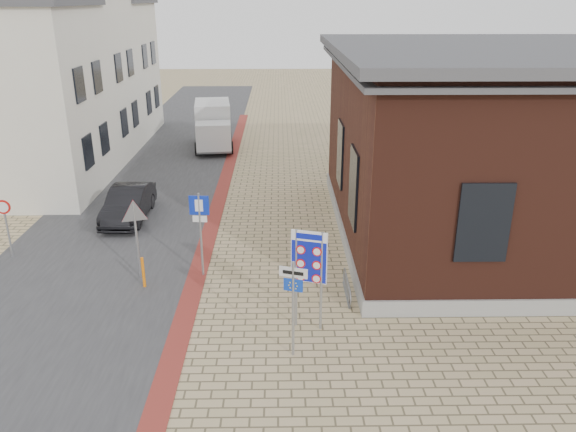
# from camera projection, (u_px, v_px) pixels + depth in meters

# --- Properties ---
(ground) EXTENTS (120.00, 120.00, 0.00)m
(ground) POSITION_uv_depth(u_px,v_px,m) (255.00, 337.00, 14.67)
(ground) COLOR tan
(ground) RESTS_ON ground
(road_strip) EXTENTS (7.00, 60.00, 0.02)m
(road_strip) POSITION_uv_depth(u_px,v_px,m) (159.00, 172.00, 28.56)
(road_strip) COLOR #38383A
(road_strip) RESTS_ON ground
(curb_strip) EXTENTS (0.60, 40.00, 0.02)m
(curb_strip) POSITION_uv_depth(u_px,v_px,m) (217.00, 206.00, 23.95)
(curb_strip) COLOR maroon
(curb_strip) RESTS_ON ground
(brick_building) EXTENTS (13.00, 13.00, 6.80)m
(brick_building) POSITION_uv_depth(u_px,v_px,m) (512.00, 142.00, 20.06)
(brick_building) COLOR gray
(brick_building) RESTS_ON ground
(townhouse_near) EXTENTS (7.40, 6.40, 8.30)m
(townhouse_near) POSITION_uv_depth(u_px,v_px,m) (9.00, 100.00, 24.18)
(townhouse_near) COLOR beige
(townhouse_near) RESTS_ON ground
(townhouse_mid) EXTENTS (7.40, 6.40, 9.10)m
(townhouse_mid) POSITION_uv_depth(u_px,v_px,m) (59.00, 74.00, 29.63)
(townhouse_mid) COLOR beige
(townhouse_mid) RESTS_ON ground
(townhouse_far) EXTENTS (7.40, 6.40, 8.30)m
(townhouse_far) POSITION_uv_depth(u_px,v_px,m) (94.00, 68.00, 35.36)
(townhouse_far) COLOR beige
(townhouse_far) RESTS_ON ground
(bike_rack) EXTENTS (0.08, 1.80, 0.60)m
(bike_rack) POSITION_uv_depth(u_px,v_px,m) (347.00, 287.00, 16.67)
(bike_rack) COLOR slate
(bike_rack) RESTS_ON ground
(sedan) EXTENTS (1.42, 3.99, 1.31)m
(sedan) POSITION_uv_depth(u_px,v_px,m) (128.00, 204.00, 22.32)
(sedan) COLOR black
(sedan) RESTS_ON ground
(box_truck) EXTENTS (2.54, 5.15, 2.60)m
(box_truck) POSITION_uv_depth(u_px,v_px,m) (213.00, 125.00, 32.87)
(box_truck) COLOR slate
(box_truck) RESTS_ON ground
(border_sign) EXTENTS (0.93, 0.32, 2.80)m
(border_sign) POSITION_uv_depth(u_px,v_px,m) (309.00, 259.00, 14.43)
(border_sign) COLOR gray
(border_sign) RESTS_ON ground
(essen_sign) EXTENTS (0.67, 0.24, 2.56)m
(essen_sign) POSITION_uv_depth(u_px,v_px,m) (293.00, 294.00, 13.35)
(essen_sign) COLOR gray
(essen_sign) RESTS_ON ground
(parking_sign) EXTENTS (0.61, 0.08, 2.78)m
(parking_sign) POSITION_uv_depth(u_px,v_px,m) (200.00, 220.00, 17.27)
(parking_sign) COLOR gray
(parking_sign) RESTS_ON ground
(yield_sign) EXTENTS (0.88, 0.32, 2.55)m
(yield_sign) POSITION_uv_depth(u_px,v_px,m) (135.00, 220.00, 17.17)
(yield_sign) COLOR gray
(yield_sign) RESTS_ON ground
(speed_sign) EXTENTS (0.49, 0.07, 2.09)m
(speed_sign) POSITION_uv_depth(u_px,v_px,m) (6.00, 220.00, 18.73)
(speed_sign) COLOR gray
(speed_sign) RESTS_ON ground
(bollard) EXTENTS (0.11, 0.11, 1.00)m
(bollard) POSITION_uv_depth(u_px,v_px,m) (143.00, 273.00, 17.05)
(bollard) COLOR orange
(bollard) RESTS_ON ground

